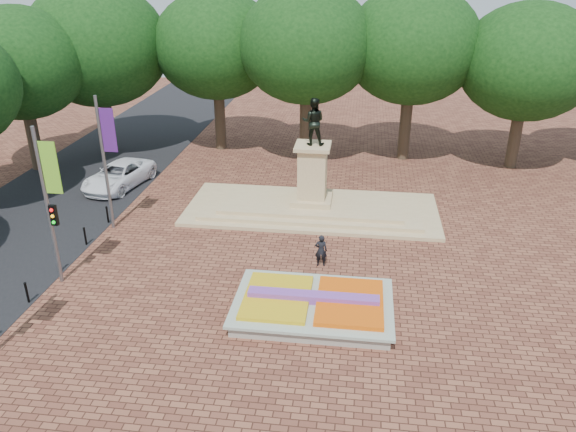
# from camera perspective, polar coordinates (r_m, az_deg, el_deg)

# --- Properties ---
(ground) EXTENTS (90.00, 90.00, 0.00)m
(ground) POSITION_cam_1_polar(r_m,az_deg,el_deg) (24.59, 0.64, -7.05)
(ground) COLOR brown
(ground) RESTS_ON ground
(asphalt_street) EXTENTS (9.00, 90.00, 0.02)m
(asphalt_street) POSITION_cam_1_polar(r_m,az_deg,el_deg) (33.72, -24.40, -0.20)
(asphalt_street) COLOR black
(asphalt_street) RESTS_ON ground
(flower_bed) EXTENTS (6.30, 4.30, 0.91)m
(flower_bed) POSITION_cam_1_polar(r_m,az_deg,el_deg) (22.62, 2.63, -9.04)
(flower_bed) COLOR gray
(flower_bed) RESTS_ON ground
(monument) EXTENTS (14.00, 6.00, 6.40)m
(monument) POSITION_cam_1_polar(r_m,az_deg,el_deg) (31.29, 2.44, 1.99)
(monument) COLOR tan
(monument) RESTS_ON ground
(tree_row_back) EXTENTS (44.80, 8.80, 10.43)m
(tree_row_back) POSITION_cam_1_polar(r_m,az_deg,el_deg) (39.28, 7.54, 15.27)
(tree_row_back) COLOR #3D2E21
(tree_row_back) RESTS_ON ground
(banner_poles) EXTENTS (0.88, 11.17, 7.00)m
(banner_poles) POSITION_cam_1_polar(r_m,az_deg,el_deg) (24.88, -23.43, 1.21)
(banner_poles) COLOR slate
(banner_poles) RESTS_ON ground
(bollard_row) EXTENTS (0.12, 13.12, 0.98)m
(bollard_row) POSITION_cam_1_polar(r_m,az_deg,el_deg) (26.44, -23.59, -5.57)
(bollard_row) COLOR black
(bollard_row) RESTS_ON ground
(van) EXTENTS (3.49, 5.76, 1.50)m
(van) POSITION_cam_1_polar(r_m,az_deg,el_deg) (36.33, -16.82, 3.97)
(van) COLOR white
(van) RESTS_ON ground
(pedestrian) EXTENTS (0.58, 0.40, 1.56)m
(pedestrian) POSITION_cam_1_polar(r_m,az_deg,el_deg) (25.75, 3.37, -3.52)
(pedestrian) COLOR black
(pedestrian) RESTS_ON ground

